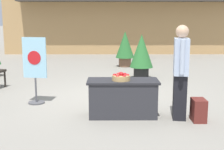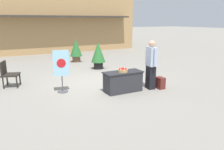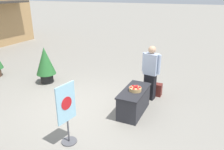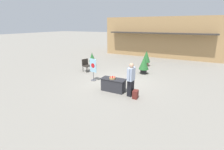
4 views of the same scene
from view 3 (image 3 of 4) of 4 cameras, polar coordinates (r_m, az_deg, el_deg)
name	(u,v)px [view 3 (image 3 of 4)]	position (r m, az deg, el deg)	size (l,w,h in m)	color
ground_plane	(83,107)	(6.75, -7.58, -8.37)	(120.00, 120.00, 0.00)	gray
display_table	(134,101)	(6.30, 5.74, -6.85)	(1.36, 0.60, 0.71)	#2D2D33
apple_basket	(135,89)	(6.08, 6.10, -3.57)	(0.34, 0.34, 0.16)	tan
person_visitor	(151,73)	(6.97, 10.07, 0.64)	(0.32, 0.60, 1.76)	black
backpack	(157,89)	(7.49, 11.55, -3.73)	(0.24, 0.34, 0.42)	maroon
poster_board	(67,112)	(4.99, -11.73, -9.54)	(0.53, 0.36, 1.47)	#4C4C51
potted_plant_near_left	(45,63)	(8.55, -17.03, 2.99)	(0.73, 0.73, 1.38)	black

